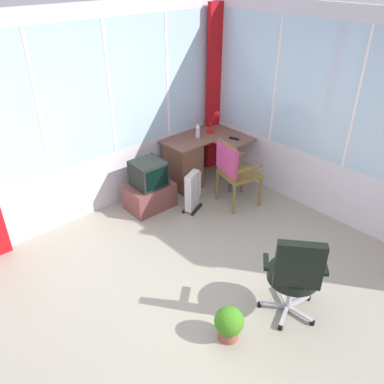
# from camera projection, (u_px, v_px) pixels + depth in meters

# --- Properties ---
(ground) EXTENTS (5.70, 5.66, 0.06)m
(ground) POSITION_uv_depth(u_px,v_px,m) (209.00, 307.00, 4.07)
(ground) COLOR #9C9683
(north_window_panel) EXTENTS (4.70, 0.07, 2.66)m
(north_window_panel) POSITION_uv_depth(u_px,v_px,m) (78.00, 122.00, 4.87)
(north_window_panel) COLOR silver
(north_window_panel) RESTS_ON ground
(east_window_panel) EXTENTS (0.07, 4.66, 2.66)m
(east_window_panel) POSITION_uv_depth(u_px,v_px,m) (352.00, 126.00, 4.75)
(east_window_panel) COLOR silver
(east_window_panel) RESTS_ON ground
(curtain_corner) EXTENTS (0.27, 0.09, 2.56)m
(curtain_corner) POSITION_uv_depth(u_px,v_px,m) (214.00, 92.00, 6.11)
(curtain_corner) COLOR #B21217
(curtain_corner) RESTS_ON ground
(desk) EXTENTS (1.15, 0.93, 0.74)m
(desk) POSITION_uv_depth(u_px,v_px,m) (186.00, 162.00, 5.98)
(desk) COLOR brown
(desk) RESTS_ON ground
(desk_lamp) EXTENTS (0.22, 0.19, 0.34)m
(desk_lamp) POSITION_uv_depth(u_px,v_px,m) (217.00, 119.00, 6.01)
(desk_lamp) COLOR red
(desk_lamp) RESTS_ON desk
(tv_remote) EXTENTS (0.09, 0.16, 0.02)m
(tv_remote) POSITION_uv_depth(u_px,v_px,m) (234.00, 139.00, 5.87)
(tv_remote) COLOR black
(tv_remote) RESTS_ON desk
(spray_bottle) EXTENTS (0.06, 0.06, 0.22)m
(spray_bottle) POSITION_uv_depth(u_px,v_px,m) (198.00, 131.00, 5.89)
(spray_bottle) COLOR silver
(spray_bottle) RESTS_ON desk
(wooden_armchair) EXTENTS (0.59, 0.58, 0.97)m
(wooden_armchair) POSITION_uv_depth(u_px,v_px,m) (232.00, 167.00, 5.38)
(wooden_armchair) COLOR brown
(wooden_armchair) RESTS_ON ground
(office_chair) EXTENTS (0.61, 0.61, 0.99)m
(office_chair) POSITION_uv_depth(u_px,v_px,m) (295.00, 273.00, 3.65)
(office_chair) COLOR #B7B7BF
(office_chair) RESTS_ON ground
(tv_on_stand) EXTENTS (0.65, 0.46, 0.72)m
(tv_on_stand) POSITION_uv_depth(u_px,v_px,m) (150.00, 188.00, 5.48)
(tv_on_stand) COLOR brown
(tv_on_stand) RESTS_ON ground
(space_heater) EXTENTS (0.37, 0.27, 0.58)m
(space_heater) POSITION_uv_depth(u_px,v_px,m) (193.00, 191.00, 5.46)
(space_heater) COLOR silver
(space_heater) RESTS_ON ground
(potted_plant) EXTENTS (0.28, 0.28, 0.35)m
(potted_plant) POSITION_uv_depth(u_px,v_px,m) (229.00, 323.00, 3.61)
(potted_plant) COLOR #97503D
(potted_plant) RESTS_ON ground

